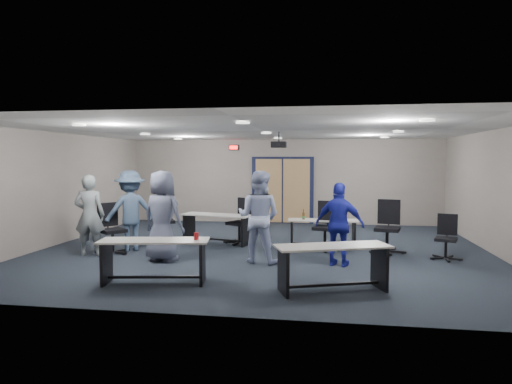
% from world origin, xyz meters
% --- Properties ---
extents(floor, '(10.00, 10.00, 0.00)m').
position_xyz_m(floor, '(0.00, 0.00, 0.00)').
color(floor, '#1B212C').
rests_on(floor, ground).
extents(back_wall, '(10.00, 0.04, 2.70)m').
position_xyz_m(back_wall, '(0.00, 4.50, 1.35)').
color(back_wall, gray).
rests_on(back_wall, floor).
extents(front_wall, '(10.00, 0.04, 2.70)m').
position_xyz_m(front_wall, '(0.00, -4.50, 1.35)').
color(front_wall, gray).
rests_on(front_wall, floor).
extents(left_wall, '(0.04, 9.00, 2.70)m').
position_xyz_m(left_wall, '(-5.00, 0.00, 1.35)').
color(left_wall, gray).
rests_on(left_wall, floor).
extents(right_wall, '(0.04, 9.00, 2.70)m').
position_xyz_m(right_wall, '(5.00, 0.00, 1.35)').
color(right_wall, gray).
rests_on(right_wall, floor).
extents(ceiling, '(10.00, 9.00, 0.04)m').
position_xyz_m(ceiling, '(0.00, 0.00, 2.70)').
color(ceiling, silver).
rests_on(ceiling, back_wall).
extents(double_door, '(2.00, 0.07, 2.20)m').
position_xyz_m(double_door, '(0.00, 4.46, 1.05)').
color(double_door, black).
rests_on(double_door, back_wall).
extents(exit_sign, '(0.32, 0.07, 0.18)m').
position_xyz_m(exit_sign, '(-1.60, 4.44, 2.45)').
color(exit_sign, black).
rests_on(exit_sign, back_wall).
extents(ceiling_projector, '(0.35, 0.32, 0.37)m').
position_xyz_m(ceiling_projector, '(0.30, 0.50, 2.40)').
color(ceiling_projector, black).
rests_on(ceiling_projector, ceiling).
extents(ceiling_can_lights, '(6.24, 5.74, 0.02)m').
position_xyz_m(ceiling_can_lights, '(0.00, 0.25, 2.67)').
color(ceiling_can_lights, white).
rests_on(ceiling_can_lights, ceiling).
extents(table_front_left, '(1.86, 0.89, 0.84)m').
position_xyz_m(table_front_left, '(-1.38, -3.08, 0.50)').
color(table_front_left, '#B2B0A8').
rests_on(table_front_left, floor).
extents(table_front_right, '(1.87, 1.17, 0.72)m').
position_xyz_m(table_front_right, '(1.53, -3.09, 0.49)').
color(table_front_right, '#B2B0A8').
rests_on(table_front_right, floor).
extents(table_back_left, '(1.85, 0.98, 0.72)m').
position_xyz_m(table_back_left, '(-1.23, 0.61, 0.49)').
color(table_back_left, '#B2B0A8').
rests_on(table_back_left, floor).
extents(table_back_right, '(1.63, 0.61, 0.90)m').
position_xyz_m(table_back_right, '(1.33, 0.47, 0.45)').
color(table_back_right, '#B2B0A8').
rests_on(table_back_right, floor).
extents(chair_back_a, '(0.95, 0.95, 1.12)m').
position_xyz_m(chair_back_a, '(-2.60, 0.64, 0.56)').
color(chair_back_a, black).
rests_on(chair_back_a, floor).
extents(chair_back_b, '(0.95, 0.95, 1.11)m').
position_xyz_m(chair_back_b, '(-0.67, 0.63, 0.56)').
color(chair_back_b, black).
rests_on(chair_back_b, floor).
extents(chair_back_c, '(0.85, 0.85, 1.11)m').
position_xyz_m(chair_back_c, '(1.39, 0.15, 0.55)').
color(chair_back_c, black).
rests_on(chair_back_c, floor).
extents(chair_back_d, '(0.89, 0.89, 1.16)m').
position_xyz_m(chair_back_d, '(2.74, 0.04, 0.58)').
color(chair_back_d, black).
rests_on(chair_back_d, floor).
extents(chair_loose_left, '(0.97, 0.97, 1.10)m').
position_xyz_m(chair_loose_left, '(-3.18, -0.95, 0.55)').
color(chair_loose_left, black).
rests_on(chair_loose_left, floor).
extents(chair_loose_right, '(0.74, 0.74, 0.93)m').
position_xyz_m(chair_loose_right, '(3.84, -0.47, 0.46)').
color(chair_loose_right, black).
rests_on(chair_loose_right, floor).
extents(person_gray, '(0.71, 0.54, 1.74)m').
position_xyz_m(person_gray, '(-3.56, -1.21, 0.87)').
color(person_gray, gray).
rests_on(person_gray, floor).
extents(person_plaid, '(1.01, 0.79, 1.83)m').
position_xyz_m(person_plaid, '(-1.85, -1.46, 0.92)').
color(person_plaid, slate).
rests_on(person_plaid, floor).
extents(person_lightblue, '(1.01, 0.86, 1.83)m').
position_xyz_m(person_lightblue, '(0.09, -1.27, 0.92)').
color(person_lightblue, '#ACBAE4').
rests_on(person_lightblue, floor).
extents(person_navy, '(1.02, 0.64, 1.61)m').
position_xyz_m(person_navy, '(1.67, -1.35, 0.81)').
color(person_navy, '#1D22A0').
rests_on(person_navy, floor).
extents(person_back, '(1.34, 1.22, 1.81)m').
position_xyz_m(person_back, '(-2.94, -0.56, 0.90)').
color(person_back, '#435A79').
rests_on(person_back, floor).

